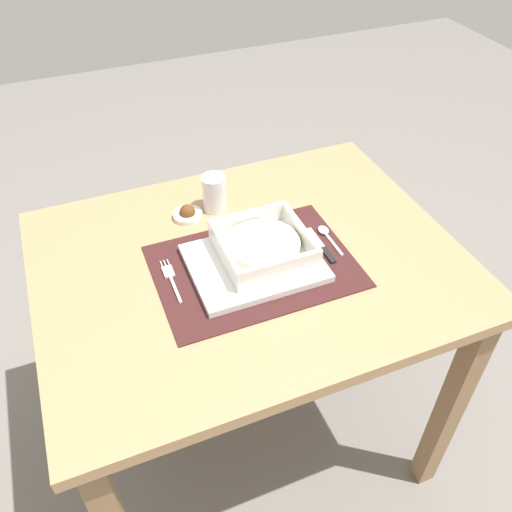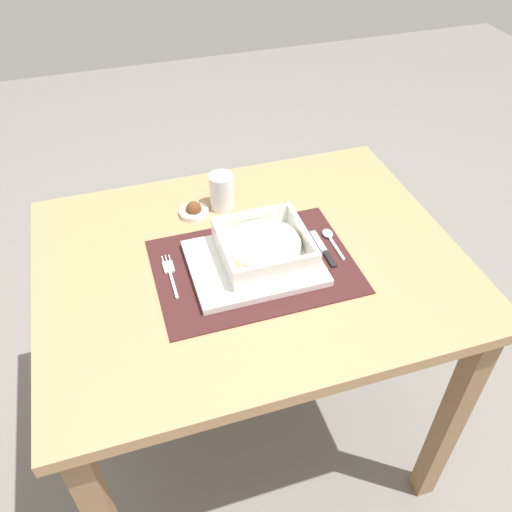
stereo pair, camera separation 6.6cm
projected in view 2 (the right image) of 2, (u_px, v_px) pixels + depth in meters
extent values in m
plane|color=slate|center=(252.00, 431.00, 1.68)|extent=(6.00, 6.00, 0.00)
cube|color=#A37A51|center=(250.00, 263.00, 1.19)|extent=(0.93, 0.73, 0.03)
cube|color=olive|center=(450.00, 420.00, 1.31)|extent=(0.05, 0.05, 0.71)
cube|color=olive|center=(85.00, 315.00, 1.57)|extent=(0.05, 0.05, 0.71)
cube|color=olive|center=(344.00, 258.00, 1.76)|extent=(0.05, 0.05, 0.71)
cube|color=#381919|center=(256.00, 266.00, 1.16)|extent=(0.43, 0.31, 0.00)
cube|color=white|center=(253.00, 263.00, 1.16)|extent=(0.28, 0.22, 0.02)
cube|color=white|center=(264.00, 252.00, 1.16)|extent=(0.19, 0.19, 0.01)
cube|color=white|center=(224.00, 251.00, 1.12)|extent=(0.01, 0.19, 0.04)
cube|color=white|center=(303.00, 235.00, 1.16)|extent=(0.01, 0.19, 0.04)
cube|color=white|center=(278.00, 270.00, 1.08)|extent=(0.17, 0.01, 0.04)
cube|color=white|center=(252.00, 219.00, 1.21)|extent=(0.17, 0.01, 0.04)
cylinder|color=beige|center=(264.00, 246.00, 1.15)|extent=(0.16, 0.16, 0.02)
cube|color=silver|center=(174.00, 285.00, 1.11)|extent=(0.01, 0.08, 0.00)
cube|color=silver|center=(168.00, 267.00, 1.15)|extent=(0.02, 0.04, 0.00)
cylinder|color=silver|center=(163.00, 260.00, 1.17)|extent=(0.00, 0.02, 0.00)
cylinder|color=silver|center=(166.00, 259.00, 1.17)|extent=(0.00, 0.02, 0.00)
cylinder|color=silver|center=(170.00, 258.00, 1.18)|extent=(0.00, 0.02, 0.00)
cube|color=silver|center=(337.00, 249.00, 1.20)|extent=(0.01, 0.08, 0.00)
ellipsoid|color=silver|center=(328.00, 233.00, 1.23)|extent=(0.02, 0.03, 0.01)
cube|color=black|center=(330.00, 259.00, 1.17)|extent=(0.01, 0.05, 0.01)
cube|color=silver|center=(318.00, 240.00, 1.22)|extent=(0.01, 0.08, 0.00)
cube|color=#59331E|center=(321.00, 263.00, 1.16)|extent=(0.01, 0.05, 0.01)
cube|color=silver|center=(311.00, 245.00, 1.21)|extent=(0.01, 0.07, 0.00)
cylinder|color=white|center=(221.00, 191.00, 1.30)|extent=(0.06, 0.06, 0.09)
cylinder|color=#338C3F|center=(222.00, 200.00, 1.31)|extent=(0.05, 0.05, 0.04)
cylinder|color=white|center=(194.00, 212.00, 1.30)|extent=(0.07, 0.07, 0.01)
sphere|color=#593319|center=(194.00, 209.00, 1.29)|extent=(0.04, 0.04, 0.04)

